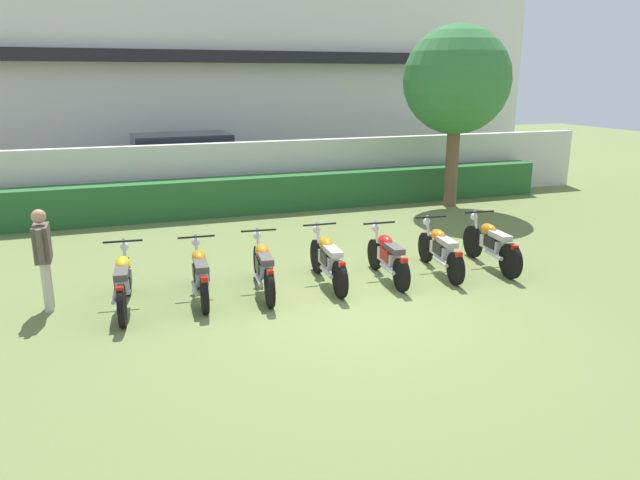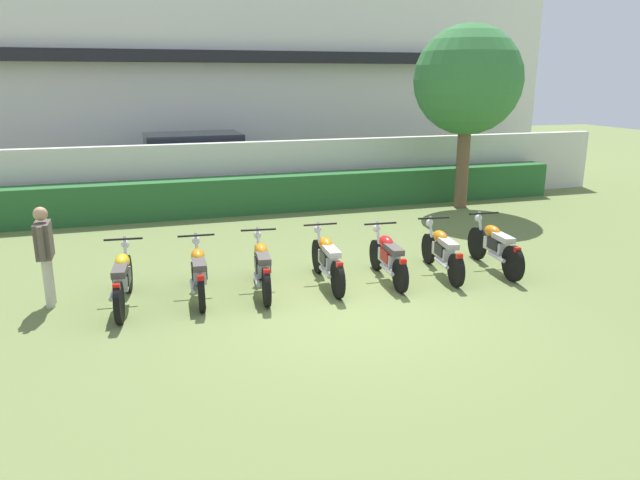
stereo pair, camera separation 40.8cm
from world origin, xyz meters
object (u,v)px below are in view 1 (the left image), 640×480
motorcycle_in_row_2 (263,267)px  inspector_person (43,252)px  parked_car (188,167)px  motorcycle_in_row_0 (124,281)px  motorcycle_in_row_3 (328,259)px  motorcycle_in_row_6 (491,244)px  motorcycle_in_row_1 (200,273)px  tree_near_inspector (457,81)px  motorcycle_in_row_5 (440,249)px  motorcycle_in_row_4 (388,256)px

motorcycle_in_row_2 → inspector_person: 3.35m
parked_car → motorcycle_in_row_0: parked_car is taller
motorcycle_in_row_3 → motorcycle_in_row_6: 3.21m
motorcycle_in_row_1 → motorcycle_in_row_6: motorcycle_in_row_6 is taller
motorcycle_in_row_2 → motorcycle_in_row_6: bearing=-85.3°
motorcycle_in_row_0 → motorcycle_in_row_3: (3.33, 0.03, -0.00)m
tree_near_inspector → motorcycle_in_row_3: 7.91m
motorcycle_in_row_1 → motorcycle_in_row_6: (5.37, -0.15, 0.02)m
tree_near_inspector → motorcycle_in_row_3: tree_near_inspector is taller
motorcycle_in_row_3 → motorcycle_in_row_5: bearing=-89.3°
parked_car → motorcycle_in_row_0: (-2.12, -8.46, -0.48)m
tree_near_inspector → motorcycle_in_row_1: bearing=-147.1°
motorcycle_in_row_0 → motorcycle_in_row_3: 3.33m
motorcycle_in_row_5 → motorcycle_in_row_6: size_ratio=0.97×
motorcycle_in_row_4 → inspector_person: bearing=88.9°
parked_car → motorcycle_in_row_1: size_ratio=2.53×
motorcycle_in_row_0 → motorcycle_in_row_6: (6.54, -0.10, 0.00)m
motorcycle_in_row_6 → inspector_person: inspector_person is taller
tree_near_inspector → inspector_person: (-9.89, -4.58, -2.44)m
motorcycle_in_row_2 → motorcycle_in_row_3: same height
motorcycle_in_row_4 → parked_car: bearing=19.0°
motorcycle_in_row_1 → inspector_person: (-2.27, 0.35, 0.48)m
tree_near_inspector → motorcycle_in_row_4: bearing=-130.8°
parked_car → motorcycle_in_row_6: parked_car is taller
inspector_person → parked_car: bearing=68.2°
tree_near_inspector → motorcycle_in_row_4: (-4.38, -5.06, -2.92)m
inspector_person → motorcycle_in_row_3: bearing=-4.7°
motorcycle_in_row_1 → motorcycle_in_row_5: bearing=-88.0°
motorcycle_in_row_1 → inspector_person: bearing=84.5°
motorcycle_in_row_2 → motorcycle_in_row_1: bearing=93.7°
motorcycle_in_row_0 → inspector_person: size_ratio=1.25×
parked_car → motorcycle_in_row_2: parked_car is taller
motorcycle_in_row_1 → motorcycle_in_row_5: 4.31m
parked_car → motorcycle_in_row_5: parked_car is taller
motorcycle_in_row_1 → motorcycle_in_row_2: 1.03m
tree_near_inspector → motorcycle_in_row_2: (-6.60, -4.97, -2.91)m
tree_near_inspector → inspector_person: tree_near_inspector is taller
motorcycle_in_row_3 → motorcycle_in_row_4: (1.07, -0.12, -0.01)m
motorcycle_in_row_6 → motorcycle_in_row_2: bearing=93.3°
motorcycle_in_row_6 → motorcycle_in_row_4: bearing=94.4°
motorcycle_in_row_1 → motorcycle_in_row_4: 3.25m
motorcycle_in_row_4 → motorcycle_in_row_5: motorcycle_in_row_5 is taller
inspector_person → motorcycle_in_row_6: bearing=-3.8°
motorcycle_in_row_0 → motorcycle_in_row_4: 4.41m
parked_car → motorcycle_in_row_6: bearing=-64.8°
parked_car → tree_near_inspector: size_ratio=0.95×
parked_car → tree_near_inspector: bearing=-29.7°
motorcycle_in_row_5 → motorcycle_in_row_3: bearing=94.9°
motorcycle_in_row_6 → motorcycle_in_row_0: bearing=93.8°
motorcycle_in_row_0 → parked_car: bearing=-9.0°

